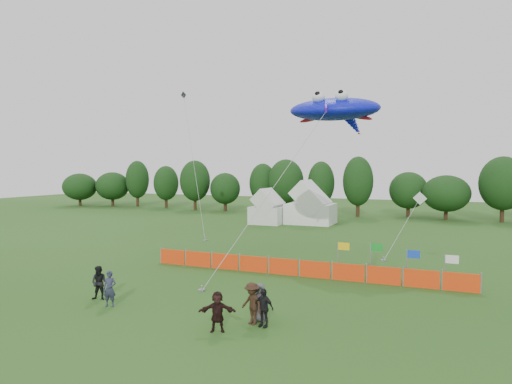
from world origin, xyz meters
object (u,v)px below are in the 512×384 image
at_px(spectator_c, 252,303).
at_px(stingray_kite, 336,110).
at_px(spectator_d, 263,308).
at_px(spectator_f, 217,312).
at_px(tent_left, 268,209).
at_px(spectator_e, 260,302).
at_px(spectator_b, 99,283).
at_px(spectator_a, 110,289).
at_px(barrier_fence, 299,268).
at_px(tent_right, 311,207).

height_order(spectator_c, stingray_kite, stingray_kite).
relative_size(spectator_d, spectator_f, 0.99).
bearing_deg(tent_left, spectator_e, -69.35).
bearing_deg(spectator_c, spectator_e, 94.49).
distance_m(spectator_d, spectator_e, 0.67).
bearing_deg(spectator_e, spectator_b, 174.64).
xyz_separation_m(spectator_b, stingray_kite, (7.87, 17.54, 10.18)).
distance_m(spectator_e, stingray_kite, 20.20).
bearing_deg(spectator_f, spectator_e, 35.43).
height_order(tent_left, spectator_c, tent_left).
height_order(tent_left, spectator_a, tent_left).
relative_size(barrier_fence, spectator_a, 11.69).
height_order(spectator_b, stingray_kite, stingray_kite).
bearing_deg(tent_right, spectator_f, -79.97).
distance_m(spectator_b, spectator_e, 8.59).
bearing_deg(spectator_a, spectator_b, 134.04).
bearing_deg(stingray_kite, spectator_e, -87.62).
xyz_separation_m(spectator_b, spectator_e, (8.59, 0.12, -0.03)).
bearing_deg(spectator_d, stingray_kite, 103.70).
xyz_separation_m(spectator_f, stingray_kite, (0.39, 19.20, 10.22)).
xyz_separation_m(tent_right, spectator_e, (7.47, -34.11, -1.14)).
bearing_deg(spectator_e, stingray_kite, 86.20).
bearing_deg(spectator_f, tent_left, 85.38).
distance_m(spectator_d, spectator_f, 1.94).
distance_m(barrier_fence, spectator_a, 11.30).
relative_size(tent_right, spectator_b, 3.25).
height_order(spectator_f, stingray_kite, stingray_kite).
bearing_deg(tent_left, spectator_f, -72.04).
bearing_deg(tent_right, spectator_e, -77.65).
distance_m(tent_left, spectator_f, 35.72).
bearing_deg(spectator_d, spectator_b, -172.58).
height_order(tent_right, spectator_f, tent_right).
bearing_deg(tent_left, tent_right, 22.47).
distance_m(spectator_c, spectator_d, 0.57).
bearing_deg(spectator_a, tent_right, 73.63).
xyz_separation_m(spectator_a, spectator_d, (7.73, 0.26, -0.05)).
height_order(tent_left, spectator_e, tent_left).
bearing_deg(spectator_c, stingray_kite, 117.55).
xyz_separation_m(tent_right, spectator_f, (6.35, -35.90, -1.15)).
relative_size(spectator_b, stingray_kite, 0.07).
height_order(spectator_b, spectator_f, spectator_b).
height_order(tent_right, barrier_fence, tent_right).
distance_m(spectator_c, spectator_e, 0.50).
height_order(barrier_fence, spectator_e, spectator_e).
relative_size(barrier_fence, spectator_e, 12.10).
bearing_deg(spectator_b, tent_left, 78.87).
xyz_separation_m(tent_left, stingray_kite, (11.40, -14.77, 9.35)).
distance_m(spectator_b, stingray_kite, 21.75).
bearing_deg(spectator_c, tent_right, 127.70).
bearing_deg(spectator_d, spectator_f, -130.31).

